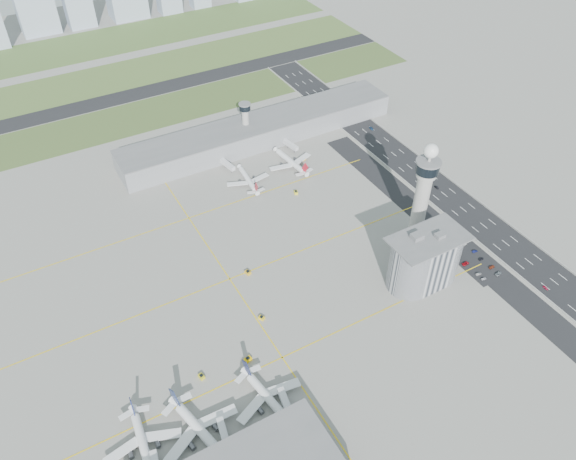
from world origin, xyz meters
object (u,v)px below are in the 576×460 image
car_lot_2 (466,263)px  car_lot_10 (463,244)px  tug_0 (201,376)px  car_lot_0 (484,279)px  airplane_far_a (248,177)px  car_lot_7 (492,267)px  airplane_near_a (142,443)px  car_lot_3 (458,255)px  car_lot_6 (498,274)px  car_hw_0 (546,288)px  tug_4 (296,192)px  car_lot_11 (454,235)px  jet_bridge_near_1 (228,450)px  admin_building (425,259)px  car_lot_8 (481,259)px  car_hw_4 (316,98)px  car_lot_9 (475,251)px  car_lot_1 (479,274)px  tug_3 (248,272)px  car_lot_4 (449,246)px  airplane_near_b (201,429)px  tug_2 (262,318)px  airplane_near_c (270,397)px  car_hw_1 (437,187)px  jet_bridge_far_1 (285,143)px  secondary_tower (246,120)px  control_tower (423,189)px  tug_1 (248,359)px  jet_bridge_near_2 (291,417)px  airplane_far_b (290,158)px

car_lot_2 → car_lot_10: (10.19, 12.76, 0.04)m
tug_0 → car_lot_0: 161.66m
airplane_far_a → car_lot_7: size_ratio=8.86×
airplane_near_a → car_lot_3: (195.85, 23.61, -4.94)m
car_lot_6 → car_hw_0: bearing=-154.3°
tug_4 → car_lot_11: (62.14, -82.78, -0.36)m
jet_bridge_near_1 → car_lot_10: bearing=-64.6°
admin_building → car_lot_8: bearing=-7.4°
car_hw_0 → car_hw_4: 241.55m
airplane_far_a → car_lot_9: 151.76m
car_lot_1 → car_lot_2: (-0.59, 9.79, 0.06)m
airplane_near_a → car_lot_7: size_ratio=9.91×
tug_3 → car_lot_4: bearing=-31.3°
car_lot_7 → airplane_near_b: bearing=90.1°
tug_2 → car_hw_0: bearing=128.5°
airplane_near_a → car_lot_9: 207.95m
tug_2 → car_lot_3: 121.12m
car_lot_4 → admin_building: bearing=112.8°
car_lot_8 → car_lot_10: 14.36m
airplane_far_a → tug_0: bearing=150.7°
airplane_near_c → tug_4: bearing=136.8°
tug_2 → tug_3: tug_3 is taller
tug_0 → car_lot_11: tug_0 is taller
car_lot_3 → car_lot_6: 24.32m
admin_building → tug_0: size_ratio=13.06×
tug_0 → car_lot_10: size_ratio=0.68×
car_lot_2 → car_lot_3: car_lot_2 is taller
tug_4 → car_lot_4: 103.45m
admin_building → car_hw_1: size_ratio=12.24×
admin_building → airplane_near_a: admin_building is taller
airplane_near_a → car_lot_4: size_ratio=10.85×
car_hw_1 → car_lot_0: bearing=-118.7°
tug_0 → car_lot_0: bearing=-16.6°
car_lot_0 → car_lot_7: bearing=-64.0°
airplane_near_c → airplane_near_a: bearing=-105.9°
airplane_near_b → airplane_far_a: 182.60m
admin_building → airplane_near_b: size_ratio=0.96×
tug_0 → jet_bridge_far_1: bearing=39.5°
admin_building → airplane_near_c: 112.69m
secondary_tower → tug_2: secondary_tower is taller
car_hw_4 → car_lot_8: bearing=-86.2°
control_tower → secondary_tower: size_ratio=2.02×
airplane_near_b → tug_0: bearing=144.1°
control_tower → tug_1: control_tower is taller
jet_bridge_near_2 → car_lot_10: size_ratio=2.97×
car_lot_1 → car_hw_0: 35.42m
admin_building → car_lot_4: (31.57, 11.86, -14.69)m
airplane_near_a → airplane_far_a: size_ratio=1.12×
tug_0 → car_lot_11: (171.27, 17.23, -0.29)m
airplane_far_b → car_lot_11: size_ratio=8.95×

